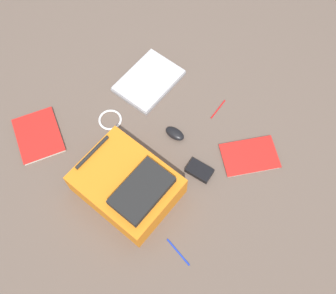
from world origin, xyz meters
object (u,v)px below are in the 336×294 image
Objects in this scene: cable_coil at (110,120)px; power_brick at (199,171)px; pen_black at (218,109)px; book_blue at (39,136)px; laptop at (149,81)px; pen_blue at (178,252)px; book_red at (249,156)px; backpack at (128,185)px; computer_mouse at (175,134)px.

power_brick is (0.17, -0.49, 0.01)m from cable_coil.
pen_black is (0.30, 0.20, -0.01)m from power_brick.
book_blue is 2.59× the size of power_brick.
laptop reaches higher than pen_blue.
pen_blue is (-0.14, -0.72, -0.00)m from cable_coil.
pen_blue is at bearing -119.08° from laptop.
book_blue is 0.91m from pen_black.
power_brick is at bearing 159.35° from book_red.
backpack is 3.72× the size of pen_black.
book_blue reaches higher than pen_black.
computer_mouse is 0.86× the size of power_brick.
laptop is at bearing 116.87° from pen_black.
computer_mouse is at bearing -105.20° from laptop.
backpack is at bearing -172.96° from pen_black.
computer_mouse is (-0.21, 0.31, 0.01)m from book_red.
pen_blue is (-0.35, -0.45, -0.01)m from computer_mouse.
book_red reaches higher than pen_blue.
book_red is 3.08× the size of computer_mouse.
book_red is 2.63× the size of power_brick.
book_blue is 0.36m from cable_coil.
power_brick reaches higher than cable_coil.
book_red reaches higher than cable_coil.
cable_coil is at bearing 125.13° from book_red.
backpack is at bearing -111.88° from cable_coil.
backpack is 1.57× the size of book_blue.
book_red is at bearing -21.39° from backpack.
cable_coil is (0.15, 0.36, -0.07)m from backpack.
cable_coil is 0.55m from pen_black.
cable_coil is (0.33, -0.14, -0.01)m from book_blue.
backpack is at bearing 158.61° from book_red.
laptop is 0.34m from computer_mouse.
power_brick reaches higher than pen_blue.
computer_mouse is (0.35, 0.10, -0.06)m from backpack.
power_brick is at bearing -102.34° from laptop.
cable_coil is at bearing 148.38° from pen_black.
cable_coil is at bearing 78.70° from pen_blue.
computer_mouse reaches higher than cable_coil.
backpack is 0.35m from power_brick.
book_red is (0.12, -0.64, -0.01)m from laptop.
backpack is 1.55× the size of book_red.
pen_black is at bearing 7.04° from backpack.
computer_mouse reaches higher than book_red.
book_red is at bearing -44.51° from book_blue.
pen_blue is at bearing -101.30° from cable_coil.
book_blue is 2.36× the size of pen_black.
book_blue is 2.12× the size of pen_blue.
pen_black is (0.18, -0.35, -0.01)m from laptop.
cable_coil reaches higher than pen_blue.
pen_black is (0.80, -0.43, -0.01)m from book_blue.
backpack is 0.54m from book_blue.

